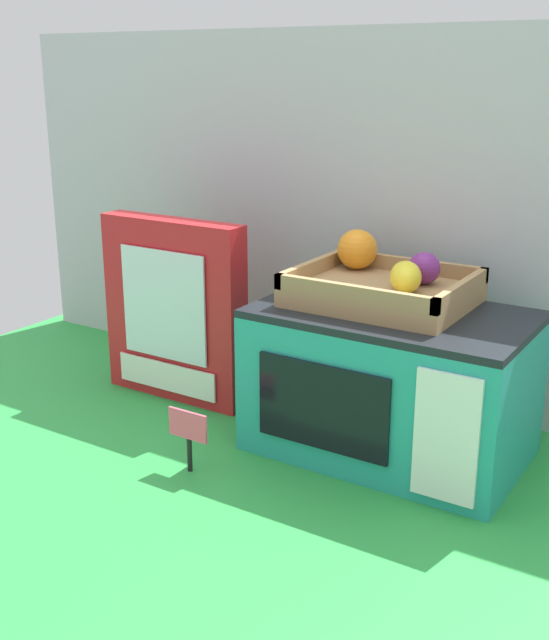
{
  "coord_description": "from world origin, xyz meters",
  "views": [
    {
      "loc": [
        0.63,
        -1.06,
        0.6
      ],
      "look_at": [
        -0.07,
        0.03,
        0.18
      ],
      "focal_mm": 45.06,
      "sensor_mm": 36.0,
      "label": 1
    }
  ],
  "objects_px": {
    "toy_microwave": "(390,382)",
    "price_sign": "(188,432)",
    "cookie_set_box": "(174,310)",
    "food_groups_crate": "(383,284)"
  },
  "relations": [
    {
      "from": "cookie_set_box",
      "to": "price_sign",
      "type": "xyz_separation_m",
      "value": [
        0.2,
        -0.22,
        -0.1
      ]
    },
    {
      "from": "toy_microwave",
      "to": "cookie_set_box",
      "type": "xyz_separation_m",
      "value": [
        -0.43,
        -0.0,
        0.05
      ]
    },
    {
      "from": "food_groups_crate",
      "to": "cookie_set_box",
      "type": "xyz_separation_m",
      "value": [
        -0.39,
        -0.04,
        -0.1
      ]
    },
    {
      "from": "toy_microwave",
      "to": "cookie_set_box",
      "type": "distance_m",
      "value": 0.43
    },
    {
      "from": "toy_microwave",
      "to": "price_sign",
      "type": "bearing_deg",
      "value": -134.99
    },
    {
      "from": "toy_microwave",
      "to": "food_groups_crate",
      "type": "bearing_deg",
      "value": 133.64
    },
    {
      "from": "cookie_set_box",
      "to": "price_sign",
      "type": "bearing_deg",
      "value": -47.59
    },
    {
      "from": "toy_microwave",
      "to": "price_sign",
      "type": "relative_size",
      "value": 4.19
    },
    {
      "from": "cookie_set_box",
      "to": "food_groups_crate",
      "type": "bearing_deg",
      "value": 6.15
    },
    {
      "from": "price_sign",
      "to": "cookie_set_box",
      "type": "bearing_deg",
      "value": 132.41
    }
  ]
}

